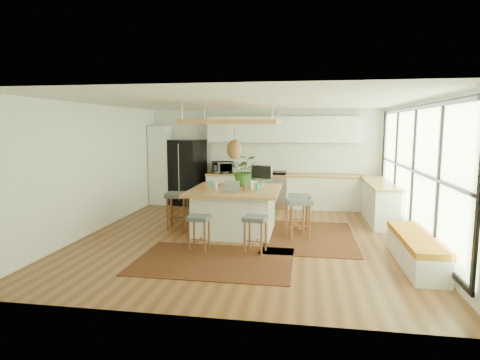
% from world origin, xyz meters
% --- Properties ---
extents(floor, '(7.00, 7.00, 0.00)m').
position_xyz_m(floor, '(0.00, 0.00, 0.00)').
color(floor, brown).
rests_on(floor, ground).
extents(ceiling, '(7.00, 7.00, 0.00)m').
position_xyz_m(ceiling, '(0.00, 0.00, 2.70)').
color(ceiling, white).
rests_on(ceiling, ground).
extents(wall_back, '(6.50, 0.00, 6.50)m').
position_xyz_m(wall_back, '(0.00, 3.50, 1.35)').
color(wall_back, white).
rests_on(wall_back, ground).
extents(wall_front, '(6.50, 0.00, 6.50)m').
position_xyz_m(wall_front, '(0.00, -3.50, 1.35)').
color(wall_front, white).
rests_on(wall_front, ground).
extents(wall_left, '(0.00, 7.00, 7.00)m').
position_xyz_m(wall_left, '(-3.25, 0.00, 1.35)').
color(wall_left, white).
rests_on(wall_left, ground).
extents(wall_right, '(0.00, 7.00, 7.00)m').
position_xyz_m(wall_right, '(3.25, 0.00, 1.35)').
color(wall_right, white).
rests_on(wall_right, ground).
extents(window_wall, '(0.10, 6.20, 2.60)m').
position_xyz_m(window_wall, '(3.22, 0.00, 1.40)').
color(window_wall, black).
rests_on(window_wall, wall_right).
extents(pantry, '(0.55, 0.60, 2.25)m').
position_xyz_m(pantry, '(-2.95, 3.18, 1.12)').
color(pantry, white).
rests_on(pantry, floor).
extents(back_counter_base, '(4.20, 0.60, 0.88)m').
position_xyz_m(back_counter_base, '(0.55, 3.18, 0.44)').
color(back_counter_base, white).
rests_on(back_counter_base, floor).
extents(back_counter_top, '(4.24, 0.64, 0.05)m').
position_xyz_m(back_counter_top, '(0.55, 3.18, 0.90)').
color(back_counter_top, '#A76E3B').
rests_on(back_counter_top, back_counter_base).
extents(backsplash, '(4.20, 0.02, 0.80)m').
position_xyz_m(backsplash, '(0.55, 3.48, 1.35)').
color(backsplash, white).
rests_on(backsplash, wall_back).
extents(upper_cabinets, '(4.20, 0.34, 0.70)m').
position_xyz_m(upper_cabinets, '(0.55, 3.32, 2.15)').
color(upper_cabinets, white).
rests_on(upper_cabinets, wall_back).
extents(range, '(0.76, 0.62, 1.00)m').
position_xyz_m(range, '(0.30, 3.18, 0.50)').
color(range, '#A5A5AA').
rests_on(range, floor).
extents(right_counter_base, '(0.60, 2.50, 0.88)m').
position_xyz_m(right_counter_base, '(2.93, 2.00, 0.44)').
color(right_counter_base, white).
rests_on(right_counter_base, floor).
extents(right_counter_top, '(0.64, 2.54, 0.05)m').
position_xyz_m(right_counter_top, '(2.93, 2.00, 0.90)').
color(right_counter_top, '#A76E3B').
rests_on(right_counter_top, right_counter_base).
extents(window_bench, '(0.52, 2.00, 0.50)m').
position_xyz_m(window_bench, '(2.95, -1.20, 0.25)').
color(window_bench, white).
rests_on(window_bench, floor).
extents(ceiling_panel, '(1.86, 1.86, 0.80)m').
position_xyz_m(ceiling_panel, '(-0.30, 0.40, 2.05)').
color(ceiling_panel, '#A76E3B').
rests_on(ceiling_panel, ceiling).
extents(rug_near, '(2.60, 1.80, 0.01)m').
position_xyz_m(rug_near, '(-0.31, -1.54, 0.01)').
color(rug_near, black).
rests_on(rug_near, floor).
extents(rug_right, '(1.80, 2.60, 0.01)m').
position_xyz_m(rug_right, '(1.27, 0.22, 0.01)').
color(rug_right, black).
rests_on(rug_right, floor).
extents(fridge, '(1.10, 0.98, 1.85)m').
position_xyz_m(fridge, '(-2.17, 3.16, 0.93)').
color(fridge, black).
rests_on(fridge, floor).
extents(island, '(1.85, 1.85, 0.93)m').
position_xyz_m(island, '(-0.28, 0.36, 0.47)').
color(island, '#A76E3B').
rests_on(island, floor).
extents(stool_near_left, '(0.39, 0.39, 0.64)m').
position_xyz_m(stool_near_left, '(-0.70, -1.00, 0.35)').
color(stool_near_left, '#43464A').
rests_on(stool_near_left, floor).
extents(stool_near_right, '(0.45, 0.45, 0.66)m').
position_xyz_m(stool_near_right, '(0.32, -1.00, 0.35)').
color(stool_near_right, '#43464A').
rests_on(stool_near_right, floor).
extents(stool_right_front, '(0.60, 0.60, 0.80)m').
position_xyz_m(stool_right_front, '(1.04, 0.05, 0.35)').
color(stool_right_front, '#43464A').
rests_on(stool_right_front, floor).
extents(stool_right_back, '(0.48, 0.48, 0.78)m').
position_xyz_m(stool_right_back, '(1.05, 0.71, 0.35)').
color(stool_right_back, '#43464A').
rests_on(stool_right_back, floor).
extents(stool_left_side, '(0.51, 0.51, 0.80)m').
position_xyz_m(stool_left_side, '(-1.57, 0.42, 0.35)').
color(stool_left_side, '#43464A').
rests_on(stool_left_side, floor).
extents(laptop, '(0.40, 0.41, 0.25)m').
position_xyz_m(laptop, '(-0.30, -0.12, 1.05)').
color(laptop, '#A5A5AA').
rests_on(laptop, island).
extents(monitor, '(0.55, 0.38, 0.48)m').
position_xyz_m(monitor, '(0.23, 0.76, 1.19)').
color(monitor, '#A5A5AA').
rests_on(monitor, island).
extents(microwave, '(0.67, 0.51, 0.40)m').
position_xyz_m(microwave, '(-1.12, 3.15, 1.13)').
color(microwave, '#A5A5AA').
rests_on(microwave, back_counter_top).
extents(island_plant, '(0.62, 0.69, 0.53)m').
position_xyz_m(island_plant, '(-0.16, 0.81, 1.20)').
color(island_plant, '#1E4C19').
rests_on(island_plant, island).
extents(island_bowl, '(0.21, 0.21, 0.05)m').
position_xyz_m(island_bowl, '(-0.78, 0.81, 0.95)').
color(island_bowl, silver).
rests_on(island_bowl, island).
extents(island_bottle_0, '(0.07, 0.07, 0.19)m').
position_xyz_m(island_bottle_0, '(-0.83, 0.46, 1.03)').
color(island_bottle_0, '#2BAAAF').
rests_on(island_bottle_0, island).
extents(island_bottle_1, '(0.07, 0.07, 0.19)m').
position_xyz_m(island_bottle_1, '(-0.68, 0.21, 1.03)').
color(island_bottle_1, silver).
rests_on(island_bottle_1, island).
extents(island_bottle_2, '(0.07, 0.07, 0.19)m').
position_xyz_m(island_bottle_2, '(-0.03, 0.06, 1.03)').
color(island_bottle_2, brown).
rests_on(island_bottle_2, island).
extents(island_bottle_3, '(0.07, 0.07, 0.19)m').
position_xyz_m(island_bottle_3, '(0.07, 0.41, 1.03)').
color(island_bottle_3, silver).
rests_on(island_bottle_3, island).
extents(island_bottle_4, '(0.07, 0.07, 0.19)m').
position_xyz_m(island_bottle_4, '(-0.48, 0.61, 1.03)').
color(island_bottle_4, '#568F5D').
rests_on(island_bottle_4, island).
extents(island_bottle_5, '(0.07, 0.07, 0.19)m').
position_xyz_m(island_bottle_5, '(0.22, 0.26, 1.03)').
color(island_bottle_5, '#2BAAAF').
rests_on(island_bottle_5, island).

